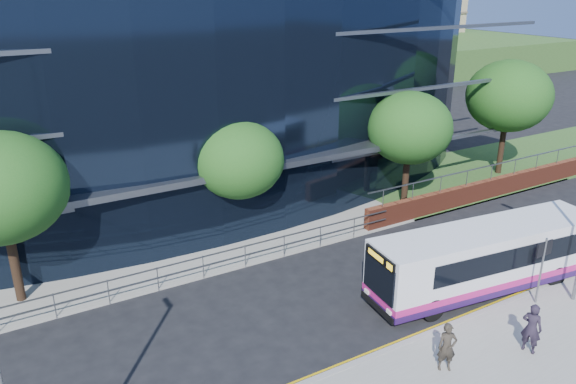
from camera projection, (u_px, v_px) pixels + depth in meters
ground at (421, 318)px, 21.37m from camera, size 200.00×200.00×0.00m
kerb at (440, 330)px, 20.54m from camera, size 80.00×0.25×0.16m
yellow_line_outer at (436, 329)px, 20.73m from camera, size 80.00×0.08×0.01m
yellow_line_inner at (433, 327)px, 20.85m from camera, size 80.00×0.08×0.01m
far_forecourt at (172, 242)px, 27.39m from camera, size 50.00×8.00×0.10m
grass_verge at (561, 152)px, 41.53m from camera, size 36.00×8.00×0.12m
glass_office at (139, 52)px, 33.42m from camera, size 44.00×23.10×16.00m
retaining_wall at (575, 167)px, 36.47m from camera, size 34.00×0.40×2.11m
guard_railings at (157, 273)px, 22.95m from camera, size 24.00×0.05×1.10m
street_sign at (543, 257)px, 21.45m from camera, size 0.85×0.09×2.80m
tree_far_a at (0, 188)px, 20.75m from camera, size 4.95×4.95×6.98m
tree_far_b at (239, 160)px, 26.10m from camera, size 4.29×4.29×6.05m
tree_far_c at (410, 128)px, 30.30m from camera, size 4.62×4.62×6.51m
tree_far_d at (509, 96)px, 35.12m from camera, size 5.28×5.28×7.44m
tree_dist_e at (337, 49)px, 63.30m from camera, size 4.62×4.62×6.51m
tree_dist_f at (430, 43)px, 72.57m from camera, size 4.29×4.29×6.05m
city_bus at (488, 257)px, 22.91m from camera, size 10.44×3.54×2.77m
pedestrian at (532, 328)px, 18.95m from camera, size 0.64×0.78×1.84m
pedestrian_b at (447, 347)px, 18.09m from camera, size 0.74×0.66×1.70m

